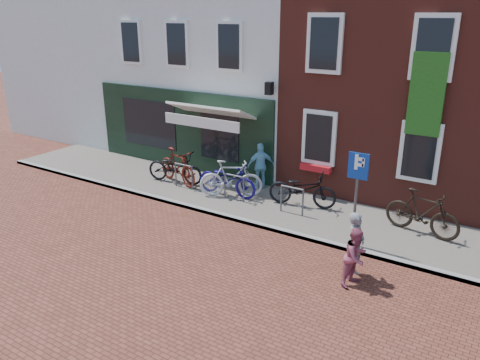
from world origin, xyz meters
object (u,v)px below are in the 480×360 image
Objects in this scene: woman at (355,245)px; bicycle_4 at (302,189)px; cafe_person at (261,166)px; bicycle_0 at (175,167)px; parking_sign at (357,183)px; boy at (356,257)px; bicycle_3 at (231,179)px; bicycle_2 at (227,179)px; bicycle_1 at (178,166)px; bicycle_5 at (422,213)px.

bicycle_4 is (-2.66, 2.91, -0.14)m from woman.
cafe_person is 0.74× the size of bicycle_0.
parking_sign is 1.81× the size of boy.
woman is at bearing 37.83° from boy.
bicycle_0 is (-2.74, -1.14, -0.23)m from cafe_person.
bicycle_3 is at bearing 90.50° from bicycle_4.
woman is at bearing 97.45° from cafe_person.
parking_sign is 4.86m from bicycle_2.
bicycle_1 is at bearing 86.23° from bicycle_2.
bicycle_5 is (8.08, 0.37, 0.06)m from bicycle_0.
boy is at bearing -120.77° from bicycle_0.
bicycle_1 is at bearing -106.46° from bicycle_0.
bicycle_2 is at bearing -101.38° from bicycle_0.
bicycle_1 and bicycle_3 have the same top height.
parking_sign is at bearing 36.34° from boy.
bicycle_4 is at bearing 142.87° from parking_sign.
cafe_person reaches higher than bicycle_1.
bicycle_5 is at bearing -114.64° from bicycle_3.
bicycle_3 is at bearing 76.44° from boy.
cafe_person is 0.74× the size of bicycle_4.
boy is 0.67× the size of bicycle_1.
bicycle_3 is at bearing 165.53° from parking_sign.
bicycle_4 is at bearing 115.23° from cafe_person.
bicycle_2 is (-0.54, -1.19, -0.23)m from cafe_person.
boy is (0.63, -1.59, -1.09)m from parking_sign.
cafe_person is at bearing 92.05° from bicycle_5.
bicycle_3 is at bearing -101.98° from bicycle_0.
bicycle_1 is (-6.64, 1.21, -1.06)m from parking_sign.
bicycle_4 is at bearing -67.73° from bicycle_1.
cafe_person is 0.77× the size of bicycle_5.
bicycle_4 is at bearing -81.36° from bicycle_2.
parking_sign is 1.21× the size of bicycle_1.
bicycle_2 is 1.00× the size of bicycle_4.
bicycle_4 is (4.60, 0.43, 0.00)m from bicycle_0.
bicycle_0 is 1.00× the size of bicycle_4.
bicycle_5 is (1.30, 1.59, -1.06)m from parking_sign.
woman is at bearing -118.30° from bicycle_2.
cafe_person is at bearing -46.14° from bicycle_3.
bicycle_5 is at bearing -70.62° from bicycle_1.
cafe_person is 2.97m from bicycle_0.
boy is at bearing -120.59° from bicycle_2.
woman reaches higher than bicycle_5.
bicycle_0 is (-6.78, 1.22, -1.12)m from parking_sign.
bicycle_1 reaches higher than bicycle_2.
woman reaches higher than boy.
cafe_person is (-4.53, 3.62, 0.09)m from woman.
bicycle_5 is at bearing -103.32° from bicycle_4.
cafe_person is 2.85m from bicycle_1.
boy is 0.67× the size of bicycle_5.
bicycle_1 is 1.00× the size of bicycle_5.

